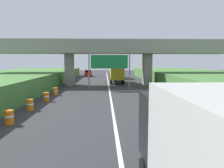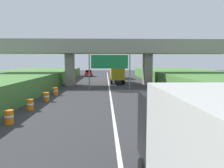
# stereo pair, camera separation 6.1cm
# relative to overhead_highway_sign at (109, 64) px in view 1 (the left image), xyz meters

# --- Properties ---
(lane_centre_stripe) EXTENTS (0.20, 101.44, 0.01)m
(lane_centre_stripe) POSITION_rel_overhead_highway_sign_xyz_m (0.00, -1.77, -3.64)
(lane_centre_stripe) COLOR white
(lane_centre_stripe) RESTS_ON ground
(overpass_bridge) EXTENTS (40.00, 4.80, 7.49)m
(overpass_bridge) POSITION_rel_overhead_highway_sign_xyz_m (0.00, 5.91, 1.97)
(overpass_bridge) COLOR gray
(overpass_bridge) RESTS_ON ground
(overhead_highway_sign) EXTENTS (5.88, 0.18, 4.99)m
(overhead_highway_sign) POSITION_rel_overhead_highway_sign_xyz_m (0.00, 0.00, 0.00)
(overhead_highway_sign) COLOR slate
(overhead_highway_sign) RESTS_ON ground
(truck_yellow) EXTENTS (2.44, 7.30, 3.44)m
(truck_yellow) POSITION_rel_overhead_highway_sign_xyz_m (1.54, 8.99, -1.71)
(truck_yellow) COLOR black
(truck_yellow) RESTS_ON ground
(truck_blue) EXTENTS (2.44, 7.30, 3.44)m
(truck_blue) POSITION_rel_overhead_highway_sign_xyz_m (1.78, 20.60, -1.71)
(truck_blue) COLOR black
(truck_blue) RESTS_ON ground
(car_red) EXTENTS (1.86, 4.10, 1.72)m
(car_red) POSITION_rel_overhead_highway_sign_xyz_m (-5.07, 26.89, -2.79)
(car_red) COLOR red
(car_red) RESTS_ON ground
(construction_barrel_2) EXTENTS (0.57, 0.57, 0.90)m
(construction_barrel_2) POSITION_rel_overhead_highway_sign_xyz_m (-6.70, -16.48, -3.19)
(construction_barrel_2) COLOR orange
(construction_barrel_2) RESTS_ON ground
(construction_barrel_3) EXTENTS (0.57, 0.57, 0.90)m
(construction_barrel_3) POSITION_rel_overhead_highway_sign_xyz_m (-6.75, -12.61, -3.19)
(construction_barrel_3) COLOR orange
(construction_barrel_3) RESTS_ON ground
(construction_barrel_4) EXTENTS (0.57, 0.57, 0.90)m
(construction_barrel_4) POSITION_rel_overhead_highway_sign_xyz_m (-6.49, -8.73, -3.19)
(construction_barrel_4) COLOR orange
(construction_barrel_4) RESTS_ON ground
(construction_barrel_5) EXTENTS (0.57, 0.57, 0.90)m
(construction_barrel_5) POSITION_rel_overhead_highway_sign_xyz_m (-6.49, -4.85, -3.19)
(construction_barrel_5) COLOR orange
(construction_barrel_5) RESTS_ON ground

